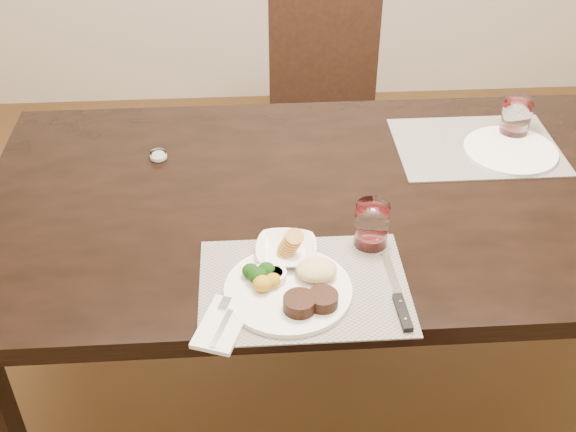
{
  "coord_description": "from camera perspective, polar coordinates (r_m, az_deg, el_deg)",
  "views": [
    {
      "loc": [
        -0.31,
        -1.53,
        1.83
      ],
      "look_at": [
        -0.22,
        -0.19,
        0.82
      ],
      "focal_mm": 45.0,
      "sensor_mm": 36.0,
      "label": 1
    }
  ],
  "objects": [
    {
      "name": "wine_glass_far",
      "position": [
        2.2,
        17.56,
        7.31
      ],
      "size": [
        0.08,
        0.08,
        0.12
      ],
      "rotation": [
        0.0,
        0.0,
        -0.26
      ],
      "color": "white",
      "rests_on": "placemat_far"
    },
    {
      "name": "far_plate",
      "position": [
        2.13,
        17.16,
        4.96
      ],
      "size": [
        0.26,
        0.26,
        0.01
      ],
      "primitive_type": "cylinder",
      "color": "white",
      "rests_on": "placemat_far"
    },
    {
      "name": "sauce_ramekin",
      "position": [
        1.59,
        -1.6,
        -4.84
      ],
      "size": [
        0.08,
        0.13,
        0.07
      ],
      "rotation": [
        0.0,
        0.0,
        -0.09
      ],
      "color": "white",
      "rests_on": "placemat_near"
    },
    {
      "name": "steak_knife",
      "position": [
        1.57,
        8.84,
        -6.81
      ],
      "size": [
        0.03,
        0.25,
        0.01
      ],
      "rotation": [
        0.0,
        0.0,
        0.04
      ],
      "color": "white",
      "rests_on": "placemat_near"
    },
    {
      "name": "cracker_bowl",
      "position": [
        1.66,
        -0.15,
        -2.8
      ],
      "size": [
        0.16,
        0.16,
        0.06
      ],
      "rotation": [
        0.0,
        0.0,
        -0.13
      ],
      "color": "white",
      "rests_on": "placemat_near"
    },
    {
      "name": "placemat_far",
      "position": [
        2.14,
        14.67,
        5.34
      ],
      "size": [
        0.46,
        0.34,
        0.0
      ],
      "primitive_type": "cube",
      "color": "gray",
      "rests_on": "dining_table"
    },
    {
      "name": "dinner_plate",
      "position": [
        1.57,
        0.49,
        -5.68
      ],
      "size": [
        0.28,
        0.28,
        0.05
      ],
      "rotation": [
        0.0,
        0.0,
        0.37
      ],
      "color": "white",
      "rests_on": "placemat_near"
    },
    {
      "name": "dining_table",
      "position": [
        1.95,
        6.05,
        -0.06
      ],
      "size": [
        2.0,
        1.0,
        0.75
      ],
      "color": "black",
      "rests_on": "ground"
    },
    {
      "name": "wine_glass_near",
      "position": [
        1.69,
        6.62,
        -0.84
      ],
      "size": [
        0.08,
        0.08,
        0.11
      ],
      "rotation": [
        0.0,
        0.0,
        -0.18
      ],
      "color": "white",
      "rests_on": "placemat_near"
    },
    {
      "name": "salt_cellar",
      "position": [
        2.05,
        -10.19,
        4.69
      ],
      "size": [
        0.05,
        0.05,
        0.02
      ],
      "rotation": [
        0.0,
        0.0,
        0.3
      ],
      "color": "white",
      "rests_on": "dining_table"
    },
    {
      "name": "chair_far",
      "position": [
        2.81,
        2.97,
        8.7
      ],
      "size": [
        0.42,
        0.42,
        0.9
      ],
      "color": "black",
      "rests_on": "ground"
    },
    {
      "name": "napkin_fork",
      "position": [
        1.51,
        -5.22,
        -8.51
      ],
      "size": [
        0.13,
        0.17,
        0.02
      ],
      "rotation": [
        0.0,
        0.0,
        -0.35
      ],
      "color": "white",
      "rests_on": "placemat_near"
    },
    {
      "name": "ground_plane",
      "position": [
        2.41,
        5.01,
        -12.88
      ],
      "size": [
        4.5,
        4.5,
        0.0
      ],
      "primitive_type": "plane",
      "color": "#472B16",
      "rests_on": "ground"
    },
    {
      "name": "placemat_near",
      "position": [
        1.6,
        1.26,
        -5.6
      ],
      "size": [
        0.46,
        0.34,
        0.0
      ],
      "primitive_type": "cube",
      "color": "gray",
      "rests_on": "dining_table"
    }
  ]
}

